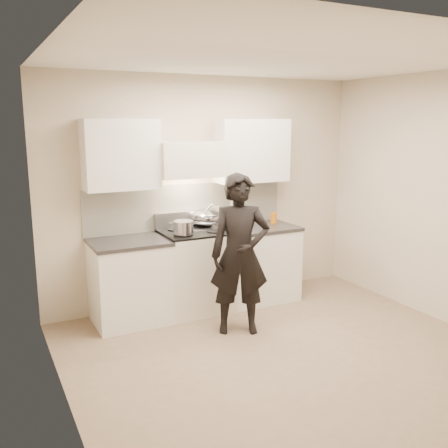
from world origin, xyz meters
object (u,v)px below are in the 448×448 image
object	(u,v)px
wok	(205,217)
utensil_crock	(233,218)
stove	(195,270)
counter_right	(257,263)
person	(240,254)

from	to	relation	value
wok	utensil_crock	xyz separation A→B (m)	(0.39, 0.06, -0.05)
stove	counter_right	bearing A→B (deg)	0.00
counter_right	utensil_crock	distance (m)	0.63
counter_right	utensil_crock	bearing A→B (deg)	139.55
utensil_crock	person	size ratio (longest dim) A/B	0.18
person	counter_right	bearing A→B (deg)	72.51
counter_right	person	xyz separation A→B (m)	(-0.67, -0.77, 0.37)
counter_right	person	size ratio (longest dim) A/B	0.55
utensil_crock	stove	bearing A→B (deg)	-161.15
wok	person	size ratio (longest dim) A/B	0.29
wok	person	world-z (taller)	person
counter_right	utensil_crock	world-z (taller)	utensil_crock
stove	counter_right	xyz separation A→B (m)	(0.83, 0.00, -0.01)
stove	counter_right	world-z (taller)	stove
counter_right	wok	size ratio (longest dim) A/B	1.93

